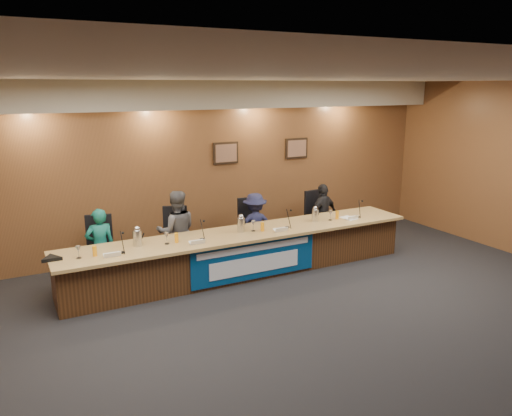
% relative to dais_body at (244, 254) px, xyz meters
% --- Properties ---
extents(floor, '(10.00, 10.00, 0.00)m').
position_rel_dais_body_xyz_m(floor, '(0.00, -2.40, -0.35)').
color(floor, black).
rests_on(floor, ground).
extents(ceiling, '(10.00, 8.00, 0.04)m').
position_rel_dais_body_xyz_m(ceiling, '(0.00, -2.40, 2.85)').
color(ceiling, silver).
rests_on(ceiling, wall_back).
extents(wall_back, '(10.00, 0.04, 3.20)m').
position_rel_dais_body_xyz_m(wall_back, '(0.00, 1.60, 1.25)').
color(wall_back, brown).
rests_on(wall_back, floor).
extents(soffit, '(10.00, 0.50, 0.50)m').
position_rel_dais_body_xyz_m(soffit, '(0.00, 1.35, 2.60)').
color(soffit, beige).
rests_on(soffit, wall_back).
extents(dais_body, '(6.00, 0.80, 0.70)m').
position_rel_dais_body_xyz_m(dais_body, '(0.00, 0.00, 0.00)').
color(dais_body, '#412613').
rests_on(dais_body, floor).
extents(dais_top, '(6.10, 0.95, 0.05)m').
position_rel_dais_body_xyz_m(dais_top, '(0.00, -0.05, 0.38)').
color(dais_top, '#A9854D').
rests_on(dais_top, dais_body).
extents(banner, '(2.20, 0.02, 0.65)m').
position_rel_dais_body_xyz_m(banner, '(0.00, -0.41, 0.03)').
color(banner, navy).
rests_on(banner, dais_body).
extents(banner_text_upper, '(2.00, 0.01, 0.10)m').
position_rel_dais_body_xyz_m(banner_text_upper, '(0.00, -0.43, 0.23)').
color(banner_text_upper, silver).
rests_on(banner_text_upper, banner).
extents(banner_text_lower, '(1.60, 0.01, 0.28)m').
position_rel_dais_body_xyz_m(banner_text_lower, '(0.00, -0.43, -0.05)').
color(banner_text_lower, silver).
rests_on(banner_text_lower, banner).
extents(wall_photo_left, '(0.52, 0.04, 0.42)m').
position_rel_dais_body_xyz_m(wall_photo_left, '(0.40, 1.57, 1.50)').
color(wall_photo_left, black).
rests_on(wall_photo_left, wall_back).
extents(wall_photo_right, '(0.52, 0.04, 0.42)m').
position_rel_dais_body_xyz_m(wall_photo_right, '(2.00, 1.57, 1.50)').
color(wall_photo_right, black).
rests_on(wall_photo_right, wall_back).
extents(panelist_a, '(0.46, 0.30, 1.25)m').
position_rel_dais_body_xyz_m(panelist_a, '(-2.21, 0.65, 0.27)').
color(panelist_a, '#116257').
rests_on(panelist_a, floor).
extents(panelist_b, '(0.78, 0.67, 1.41)m').
position_rel_dais_body_xyz_m(panelist_b, '(-0.94, 0.65, 0.36)').
color(panelist_b, '#4E4E53').
rests_on(panelist_b, floor).
extents(panelist_c, '(0.85, 0.59, 1.22)m').
position_rel_dais_body_xyz_m(panelist_c, '(0.55, 0.65, 0.26)').
color(panelist_c, '#1A1C3D').
rests_on(panelist_c, floor).
extents(panelist_d, '(0.79, 0.48, 1.26)m').
position_rel_dais_body_xyz_m(panelist_d, '(2.07, 0.65, 0.28)').
color(panelist_d, black).
rests_on(panelist_d, floor).
extents(office_chair_a, '(0.58, 0.58, 0.08)m').
position_rel_dais_body_xyz_m(office_chair_a, '(-2.21, 0.75, 0.13)').
color(office_chair_a, black).
rests_on(office_chair_a, floor).
extents(office_chair_b, '(0.62, 0.62, 0.08)m').
position_rel_dais_body_xyz_m(office_chair_b, '(-0.94, 0.75, 0.13)').
color(office_chair_b, black).
rests_on(office_chair_b, floor).
extents(office_chair_c, '(0.54, 0.54, 0.08)m').
position_rel_dais_body_xyz_m(office_chair_c, '(0.55, 0.75, 0.13)').
color(office_chair_c, black).
rests_on(office_chair_c, floor).
extents(office_chair_d, '(0.53, 0.53, 0.08)m').
position_rel_dais_body_xyz_m(office_chair_d, '(2.07, 0.75, 0.13)').
color(office_chair_d, black).
rests_on(office_chair_d, floor).
extents(nameplate_a, '(0.24, 0.08, 0.10)m').
position_rel_dais_body_xyz_m(nameplate_a, '(-2.21, -0.31, 0.45)').
color(nameplate_a, white).
rests_on(nameplate_a, dais_top).
extents(microphone_a, '(0.07, 0.07, 0.02)m').
position_rel_dais_body_xyz_m(microphone_a, '(-2.04, -0.19, 0.41)').
color(microphone_a, black).
rests_on(microphone_a, dais_top).
extents(juice_glass_a, '(0.06, 0.06, 0.15)m').
position_rel_dais_body_xyz_m(juice_glass_a, '(-2.42, -0.14, 0.47)').
color(juice_glass_a, '#FF9E13').
rests_on(juice_glass_a, dais_top).
extents(water_glass_a, '(0.08, 0.08, 0.18)m').
position_rel_dais_body_xyz_m(water_glass_a, '(-2.64, -0.13, 0.49)').
color(water_glass_a, silver).
rests_on(water_glass_a, dais_top).
extents(nameplate_b, '(0.24, 0.08, 0.10)m').
position_rel_dais_body_xyz_m(nameplate_b, '(-0.93, -0.32, 0.45)').
color(nameplate_b, white).
rests_on(nameplate_b, dais_top).
extents(microphone_b, '(0.07, 0.07, 0.02)m').
position_rel_dais_body_xyz_m(microphone_b, '(-0.79, -0.12, 0.41)').
color(microphone_b, black).
rests_on(microphone_b, dais_top).
extents(juice_glass_b, '(0.06, 0.06, 0.15)m').
position_rel_dais_body_xyz_m(juice_glass_b, '(-1.19, -0.07, 0.47)').
color(juice_glass_b, '#FF9E13').
rests_on(juice_glass_b, dais_top).
extents(water_glass_b, '(0.08, 0.08, 0.18)m').
position_rel_dais_body_xyz_m(water_glass_b, '(-1.34, -0.07, 0.49)').
color(water_glass_b, silver).
rests_on(water_glass_b, dais_top).
extents(nameplate_c, '(0.24, 0.08, 0.10)m').
position_rel_dais_body_xyz_m(nameplate_c, '(0.55, -0.32, 0.45)').
color(nameplate_c, white).
rests_on(nameplate_c, dais_top).
extents(microphone_c, '(0.07, 0.07, 0.02)m').
position_rel_dais_body_xyz_m(microphone_c, '(0.76, -0.16, 0.41)').
color(microphone_c, black).
rests_on(microphone_c, dais_top).
extents(juice_glass_c, '(0.06, 0.06, 0.15)m').
position_rel_dais_body_xyz_m(juice_glass_c, '(0.29, -0.14, 0.47)').
color(juice_glass_c, '#FF9E13').
rests_on(juice_glass_c, dais_top).
extents(water_glass_c, '(0.08, 0.08, 0.18)m').
position_rel_dais_body_xyz_m(water_glass_c, '(0.15, -0.07, 0.49)').
color(water_glass_c, silver).
rests_on(water_glass_c, dais_top).
extents(nameplate_d, '(0.24, 0.08, 0.10)m').
position_rel_dais_body_xyz_m(nameplate_d, '(2.08, -0.27, 0.45)').
color(nameplate_d, white).
rests_on(nameplate_d, dais_top).
extents(microphone_d, '(0.07, 0.07, 0.02)m').
position_rel_dais_body_xyz_m(microphone_d, '(2.26, -0.17, 0.41)').
color(microphone_d, black).
rests_on(microphone_d, dais_top).
extents(juice_glass_d, '(0.06, 0.06, 0.15)m').
position_rel_dais_body_xyz_m(juice_glass_d, '(1.85, -0.09, 0.47)').
color(juice_glass_d, '#FF9E13').
rests_on(juice_glass_d, dais_top).
extents(water_glass_d, '(0.08, 0.08, 0.18)m').
position_rel_dais_body_xyz_m(water_glass_d, '(1.70, -0.10, 0.49)').
color(water_glass_d, silver).
rests_on(water_glass_d, dais_top).
extents(carafe_left, '(0.13, 0.13, 0.25)m').
position_rel_dais_body_xyz_m(carafe_left, '(-1.76, 0.04, 0.52)').
color(carafe_left, silver).
rests_on(carafe_left, dais_top).
extents(carafe_mid, '(0.13, 0.13, 0.24)m').
position_rel_dais_body_xyz_m(carafe_mid, '(-0.05, -0.01, 0.52)').
color(carafe_mid, silver).
rests_on(carafe_mid, dais_top).
extents(carafe_right, '(0.12, 0.12, 0.22)m').
position_rel_dais_body_xyz_m(carafe_right, '(1.40, -0.04, 0.51)').
color(carafe_right, silver).
rests_on(carafe_right, dais_top).
extents(speakerphone, '(0.32, 0.32, 0.05)m').
position_rel_dais_body_xyz_m(speakerphone, '(-2.99, -0.03, 0.43)').
color(speakerphone, black).
rests_on(speakerphone, dais_top).
extents(paper_stack, '(0.26, 0.33, 0.01)m').
position_rel_dais_body_xyz_m(paper_stack, '(2.08, -0.14, 0.40)').
color(paper_stack, white).
rests_on(paper_stack, dais_top).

